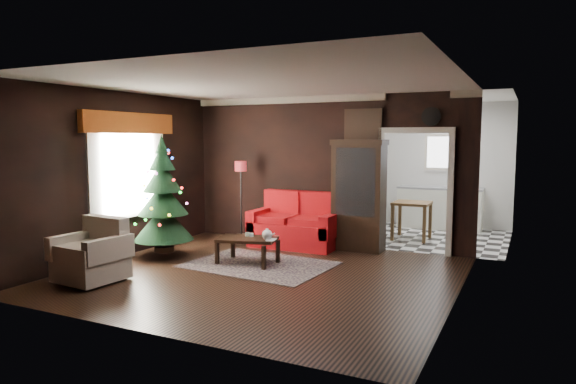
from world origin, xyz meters
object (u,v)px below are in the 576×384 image
at_px(floor_lamp, 241,199).
at_px(teapot, 267,234).
at_px(curio_cabinet, 359,198).
at_px(coffee_table, 248,250).
at_px(loveseat, 295,220).
at_px(armchair, 90,250).
at_px(kitchen_table, 412,220).
at_px(christmas_tree, 163,196).
at_px(wall_clock, 431,116).

height_order(floor_lamp, teapot, floor_lamp).
bearing_deg(teapot, curio_cabinet, 63.11).
bearing_deg(floor_lamp, coffee_table, -56.05).
distance_m(loveseat, coffee_table, 1.58).
bearing_deg(curio_cabinet, armchair, -127.17).
bearing_deg(kitchen_table, curio_cabinet, -114.44).
relative_size(christmas_tree, wall_clock, 5.99).
xyz_separation_m(armchair, teapot, (1.83, 1.82, 0.06)).
distance_m(curio_cabinet, christmas_tree, 3.43).
relative_size(christmas_tree, kitchen_table, 2.56).
xyz_separation_m(armchair, coffee_table, (1.46, 1.85, -0.24)).
distance_m(loveseat, curio_cabinet, 1.25).
bearing_deg(armchair, wall_clock, 49.43).
xyz_separation_m(curio_cabinet, christmas_tree, (-2.81, -1.95, 0.10)).
bearing_deg(floor_lamp, wall_clock, 5.63).
relative_size(christmas_tree, coffee_table, 2.08).
height_order(loveseat, armchair, loveseat).
distance_m(coffee_table, kitchen_table, 3.74).
bearing_deg(floor_lamp, kitchen_table, 28.04).
xyz_separation_m(floor_lamp, kitchen_table, (3.00, 1.60, -0.45)).
bearing_deg(christmas_tree, loveseat, 46.23).
xyz_separation_m(teapot, kitchen_table, (1.56, 3.22, -0.14)).
bearing_deg(kitchen_table, wall_clock, -66.25).
distance_m(wall_clock, kitchen_table, 2.43).
relative_size(curio_cabinet, kitchen_table, 2.53).
height_order(curio_cabinet, kitchen_table, curio_cabinet).
xyz_separation_m(loveseat, armchair, (-1.59, -3.40, -0.04)).
relative_size(loveseat, kitchen_table, 2.27).
bearing_deg(armchair, curio_cabinet, 58.34).
xyz_separation_m(floor_lamp, armchair, (-0.39, -3.44, -0.37)).
relative_size(curio_cabinet, coffee_table, 2.06).
distance_m(armchair, wall_clock, 5.80).
relative_size(floor_lamp, kitchen_table, 1.97).
distance_m(floor_lamp, armchair, 3.49).
height_order(curio_cabinet, coffee_table, curio_cabinet).
xyz_separation_m(curio_cabinet, wall_clock, (1.20, 0.18, 1.43)).
height_order(christmas_tree, wall_clock, wall_clock).
xyz_separation_m(wall_clock, kitchen_table, (-0.55, 1.25, -2.00)).
distance_m(floor_lamp, coffee_table, 2.02).
bearing_deg(christmas_tree, armchair, -87.56).
bearing_deg(coffee_table, loveseat, 85.25).
xyz_separation_m(floor_lamp, coffee_table, (1.08, -1.60, -0.61)).
bearing_deg(coffee_table, armchair, -128.37).
bearing_deg(loveseat, coffee_table, -94.75).
height_order(coffee_table, wall_clock, wall_clock).
bearing_deg(teapot, floor_lamp, 131.67).
distance_m(floor_lamp, wall_clock, 3.89).
distance_m(curio_cabinet, teapot, 2.06).
relative_size(teapot, kitchen_table, 0.25).
height_order(christmas_tree, coffee_table, christmas_tree).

